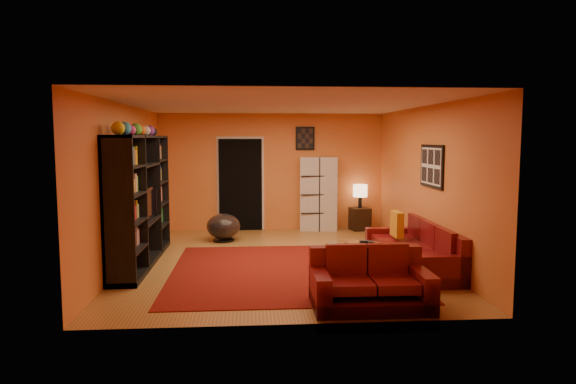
{
  "coord_description": "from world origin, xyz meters",
  "views": [
    {
      "loc": [
        -0.49,
        -8.48,
        2.05
      ],
      "look_at": [
        0.15,
        0.1,
        1.15
      ],
      "focal_mm": 32.0,
      "sensor_mm": 36.0,
      "label": 1
    }
  ],
  "objects": [
    {
      "name": "ceiling",
      "position": [
        0.0,
        0.0,
        2.6
      ],
      "size": [
        6.0,
        6.0,
        0.0
      ],
      "primitive_type": "plane",
      "rotation": [
        3.14,
        0.0,
        0.0
      ],
      "color": "white",
      "rests_on": "wall_back"
    },
    {
      "name": "wall_art_back",
      "position": [
        0.75,
        2.98,
        2.05
      ],
      "size": [
        0.42,
        0.03,
        0.52
      ],
      "primitive_type": "cube",
      "color": "black",
      "rests_on": "wall_back"
    },
    {
      "name": "rug",
      "position": [
        0.1,
        -0.7,
        0.01
      ],
      "size": [
        3.6,
        3.6,
        0.01
      ],
      "primitive_type": "cube",
      "color": "#550D09",
      "rests_on": "floor"
    },
    {
      "name": "loveseat",
      "position": [
        0.96,
        -2.42,
        0.29
      ],
      "size": [
        1.43,
        0.86,
        0.85
      ],
      "rotation": [
        0.0,
        0.0,
        1.56
      ],
      "color": "#530B0F",
      "rests_on": "rug"
    },
    {
      "name": "coffee_table",
      "position": [
        1.09,
        -1.12,
        0.42
      ],
      "size": [
        0.93,
        0.93,
        0.46
      ],
      "rotation": [
        0.0,
        0.0,
        0.0
      ],
      "color": "silver",
      "rests_on": "floor"
    },
    {
      "name": "storage_cabinet",
      "position": [
        1.03,
        2.8,
        0.82
      ],
      "size": [
        0.85,
        0.44,
        1.64
      ],
      "primitive_type": "cube",
      "rotation": [
        0.0,
        0.0,
        -0.1
      ],
      "color": "beige",
      "rests_on": "floor"
    },
    {
      "name": "sofa",
      "position": [
        2.14,
        -0.7,
        0.28
      ],
      "size": [
        0.98,
        2.38,
        0.85
      ],
      "rotation": [
        0.0,
        0.0,
        -0.01
      ],
      "color": "#530B0F",
      "rests_on": "rug"
    },
    {
      "name": "bowl_chair",
      "position": [
        -1.03,
        1.71,
        0.3
      ],
      "size": [
        0.67,
        0.67,
        0.55
      ],
      "color": "black",
      "rests_on": "floor"
    },
    {
      "name": "tv",
      "position": [
        -2.23,
        0.06,
        0.98
      ],
      "size": [
        0.92,
        0.12,
        0.53
      ],
      "primitive_type": "imported",
      "rotation": [
        0.0,
        0.0,
        1.57
      ],
      "color": "black",
      "rests_on": "entertainment_unit"
    },
    {
      "name": "side_table",
      "position": [
        1.97,
        2.75,
        0.25
      ],
      "size": [
        0.47,
        0.47,
        0.5
      ],
      "primitive_type": "cube",
      "rotation": [
        0.0,
        0.0,
        0.18
      ],
      "color": "black",
      "rests_on": "floor"
    },
    {
      "name": "wall_front",
      "position": [
        0.0,
        -3.0,
        1.3
      ],
      "size": [
        6.0,
        0.0,
        6.0
      ],
      "primitive_type": "plane",
      "rotation": [
        -1.57,
        0.0,
        0.0
      ],
      "color": "orange",
      "rests_on": "floor"
    },
    {
      "name": "wall_art_right",
      "position": [
        2.48,
        -0.3,
        1.6
      ],
      "size": [
        0.03,
        1.0,
        0.7
      ],
      "primitive_type": "cube",
      "color": "black",
      "rests_on": "wall_right"
    },
    {
      "name": "doorway",
      "position": [
        -0.7,
        2.96,
        1.02
      ],
      "size": [
        0.95,
        0.1,
        2.04
      ],
      "primitive_type": "cube",
      "color": "black",
      "rests_on": "floor"
    },
    {
      "name": "wall_right",
      "position": [
        2.5,
        0.0,
        1.3
      ],
      "size": [
        0.0,
        6.0,
        6.0
      ],
      "primitive_type": "plane",
      "rotation": [
        1.57,
        0.0,
        -1.57
      ],
      "color": "orange",
      "rests_on": "floor"
    },
    {
      "name": "wall_left",
      "position": [
        -2.5,
        0.0,
        1.3
      ],
      "size": [
        0.0,
        6.0,
        6.0
      ],
      "primitive_type": "plane",
      "rotation": [
        1.57,
        0.0,
        1.57
      ],
      "color": "orange",
      "rests_on": "floor"
    },
    {
      "name": "throw_pillow",
      "position": [
        1.95,
        -0.2,
        0.63
      ],
      "size": [
        0.12,
        0.42,
        0.42
      ],
      "primitive_type": "cube",
      "color": "orange",
      "rests_on": "sofa"
    },
    {
      "name": "floor",
      "position": [
        0.0,
        0.0,
        0.0
      ],
      "size": [
        6.0,
        6.0,
        0.0
      ],
      "primitive_type": "plane",
      "color": "brown",
      "rests_on": "ground"
    },
    {
      "name": "table_lamp",
      "position": [
        1.97,
        2.75,
        0.87
      ],
      "size": [
        0.32,
        0.32,
        0.53
      ],
      "color": "black",
      "rests_on": "side_table"
    },
    {
      "name": "wall_back",
      "position": [
        0.0,
        3.0,
        1.3
      ],
      "size": [
        6.0,
        0.0,
        6.0
      ],
      "primitive_type": "plane",
      "rotation": [
        1.57,
        0.0,
        0.0
      ],
      "color": "orange",
      "rests_on": "floor"
    },
    {
      "name": "entertainment_unit",
      "position": [
        -2.27,
        0.0,
        1.05
      ],
      "size": [
        0.45,
        3.0,
        2.1
      ],
      "primitive_type": "cube",
      "color": "black",
      "rests_on": "floor"
    }
  ]
}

